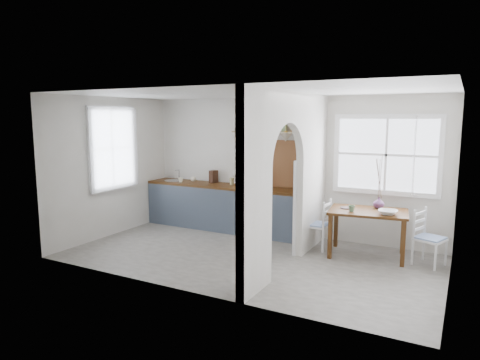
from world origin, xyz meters
The scene contains 26 objects.
floor centered at (0.00, 0.00, 0.00)m, with size 5.80×3.20×0.01m, color gray.
ceiling centered at (0.00, 0.00, 2.60)m, with size 5.80×3.20×0.01m, color silver.
walls centered at (0.00, 0.00, 1.30)m, with size 5.81×3.21×2.60m.
partition centered at (0.70, 0.06, 1.45)m, with size 0.12×3.20×2.60m.
kitchen_window centered at (-2.87, 0.00, 1.65)m, with size 0.10×1.16×1.50m, color white, non-canonical shape.
nook_window centered at (1.80, 1.56, 1.60)m, with size 1.76×0.10×1.30m, color white, non-canonical shape.
counter centered at (-1.13, 1.33, 0.46)m, with size 3.50×0.60×0.90m.
sink centered at (-2.43, 1.30, 0.89)m, with size 0.40×0.40×0.02m, color silver.
backsplash centered at (-0.20, 1.58, 1.35)m, with size 1.65×0.03×0.90m, color brown.
shelf centered at (-0.20, 1.49, 2.01)m, with size 1.75×0.20×0.21m.
pendant_lamp centered at (0.15, 1.15, 1.88)m, with size 0.26×0.26×0.16m, color beige.
utensil_rail centered at (0.61, 0.90, 1.45)m, with size 0.02×0.02×0.50m, color silver.
dining_table centered at (1.67, 0.94, 0.38)m, with size 1.20×0.80×0.75m, color #4B2B10, non-canonical shape.
chair_left centered at (0.82, 0.95, 0.43)m, with size 0.39×0.39×0.85m, color white, non-canonical shape.
chair_right centered at (2.60, 0.94, 0.43)m, with size 0.39×0.39×0.85m, color white, non-canonical shape.
kettle centered at (0.47, 1.20, 1.03)m, with size 0.22×0.18×0.26m, color white, non-canonical shape.
mug_a centered at (-2.18, 1.19, 0.95)m, with size 0.10×0.10×0.10m, color white.
mug_b centered at (-2.01, 1.40, 0.95)m, with size 0.12×0.12×0.09m, color white.
knife_block centered at (-1.55, 1.47, 1.03)m, with size 0.11×0.16×0.25m, color #321C14.
jar centered at (-1.07, 1.37, 0.97)m, with size 0.09×0.09×0.14m, color tan.
towel_magenta centered at (0.58, 1.00, 0.28)m, with size 0.02×0.03×0.53m, color #B11950.
towel_orange centered at (0.58, 0.93, 0.25)m, with size 0.02×0.03×0.49m, color #D64904.
bowl centered at (1.99, 0.79, 0.79)m, with size 0.29×0.29×0.07m, color white.
table_cup centered at (1.45, 0.74, 0.80)m, with size 0.10×0.10×0.10m, color #547959.
plate centered at (1.32, 0.94, 0.76)m, with size 0.19×0.19×0.02m, color #3A2A2B.
vase centered at (1.78, 1.19, 0.85)m, with size 0.18×0.18×0.19m, color #5E3665.
Camera 1 is at (3.01, -5.91, 2.23)m, focal length 32.00 mm.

